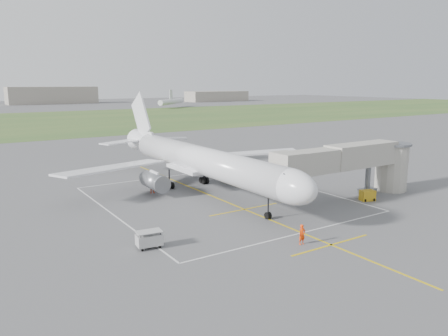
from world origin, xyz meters
TOP-DOWN VIEW (x-y plane):
  - ground at (0.00, 0.00)m, footprint 700.00×700.00m
  - grass_strip at (0.00, 130.00)m, footprint 700.00×120.00m
  - apron_markings at (0.00, -5.82)m, footprint 28.20×60.00m
  - airliner at (-0.00, 0.75)m, footprint 38.93×46.75m
  - jet_bridge at (15.72, -13.50)m, footprint 23.40×5.00m
  - gpu_unit at (15.69, -15.44)m, footprint 2.10×1.75m
  - baggage_cart at (-14.66, -15.29)m, footprint 2.47×1.66m
  - ramp_worker_nose at (-2.23, -22.36)m, footprint 0.74×0.52m
  - ramp_worker_wing at (-6.11, 3.46)m, footprint 1.12×1.06m
  - distant_aircraft at (10.09, 170.52)m, footprint 175.65×65.88m

SIDE VIEW (x-z plane):
  - ground at x=0.00m, z-range 0.00..0.00m
  - apron_markings at x=0.00m, z-range 0.00..0.01m
  - grass_strip at x=0.00m, z-range 0.00..0.02m
  - gpu_unit at x=15.69m, z-range -0.01..1.35m
  - baggage_cart at x=-14.66m, z-range 0.02..1.63m
  - ramp_worker_wing at x=-6.11m, z-range 0.00..1.82m
  - ramp_worker_nose at x=-2.23m, z-range 0.00..1.94m
  - distant_aircraft at x=10.09m, z-range -0.84..8.01m
  - airliner at x=0.00m, z-range -2.37..11.15m
  - jet_bridge at x=15.72m, z-range 1.14..8.34m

